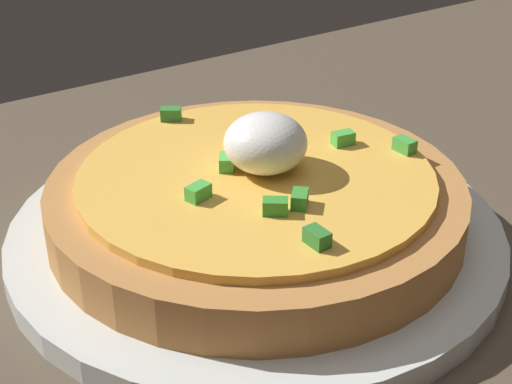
% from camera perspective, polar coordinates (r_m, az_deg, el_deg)
% --- Properties ---
extents(dining_table, '(1.20, 0.75, 0.02)m').
position_cam_1_polar(dining_table, '(0.41, 8.28, -9.52)').
color(dining_table, brown).
rests_on(dining_table, ground).
extents(plate, '(0.28, 0.28, 0.01)m').
position_cam_1_polar(plate, '(0.45, 0.00, -3.03)').
color(plate, silver).
rests_on(plate, dining_table).
extents(pizza, '(0.24, 0.24, 0.06)m').
position_cam_1_polar(pizza, '(0.43, 0.03, -0.35)').
color(pizza, '#BC7D40').
rests_on(pizza, plate).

